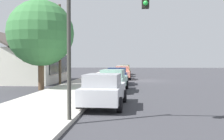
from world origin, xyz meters
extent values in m
plane|color=#38383D|center=(0.00, 0.00, 0.00)|extent=(120.00, 120.00, 0.00)
cube|color=beige|center=(0.00, 5.60, 0.08)|extent=(60.00, 4.20, 0.16)
cube|color=silver|center=(-16.91, 2.77, 0.68)|extent=(4.53, 1.92, 0.70)
cube|color=#A0A2A6|center=(-17.36, 2.79, 1.31)|extent=(2.20, 1.61, 0.56)
cylinder|color=black|center=(-15.49, 3.57, 0.33)|extent=(0.67, 0.25, 0.66)
cylinder|color=black|center=(-15.57, 1.84, 0.33)|extent=(0.67, 0.25, 0.66)
cylinder|color=black|center=(-18.26, 3.69, 0.33)|extent=(0.67, 0.25, 0.66)
cylinder|color=black|center=(-18.33, 1.96, 0.33)|extent=(0.67, 0.25, 0.66)
cube|color=#9ED1BC|center=(-10.32, 2.77, 0.68)|extent=(4.82, 1.97, 0.70)
cube|color=#86B1A0|center=(-10.80, 2.80, 1.31)|extent=(2.35, 1.62, 0.56)
cylinder|color=black|center=(-8.81, 3.54, 0.33)|extent=(0.67, 0.26, 0.66)
cylinder|color=black|center=(-8.91, 1.84, 0.33)|extent=(0.67, 0.26, 0.66)
cylinder|color=black|center=(-11.74, 3.70, 0.33)|extent=(0.67, 0.26, 0.66)
cylinder|color=black|center=(-11.84, 2.00, 0.33)|extent=(0.67, 0.26, 0.66)
cube|color=navy|center=(-4.66, 2.80, 0.68)|extent=(4.79, 1.80, 0.70)
cube|color=navy|center=(-5.14, 2.80, 1.31)|extent=(2.30, 1.58, 0.56)
cylinder|color=black|center=(-3.17, 3.69, 0.33)|extent=(0.66, 0.22, 0.66)
cylinder|color=black|center=(-3.18, 1.90, 0.33)|extent=(0.66, 0.22, 0.66)
cylinder|color=black|center=(-6.14, 3.70, 0.33)|extent=(0.66, 0.22, 0.66)
cylinder|color=black|center=(-6.15, 1.91, 0.33)|extent=(0.66, 0.22, 0.66)
cube|color=#EA8C75|center=(2.11, 2.62, 0.68)|extent=(4.49, 1.98, 0.70)
cube|color=tan|center=(1.67, 2.59, 1.31)|extent=(2.19, 1.65, 0.56)
cylinder|color=black|center=(3.42, 3.56, 0.33)|extent=(0.67, 0.25, 0.66)
cylinder|color=black|center=(3.51, 1.81, 0.33)|extent=(0.67, 0.25, 0.66)
cylinder|color=black|center=(0.70, 3.42, 0.33)|extent=(0.67, 0.25, 0.66)
cylinder|color=black|center=(0.79, 1.67, 0.33)|extent=(0.67, 0.25, 0.66)
cube|color=silver|center=(8.18, 2.82, 0.68)|extent=(4.51, 2.02, 0.70)
cube|color=beige|center=(7.73, 2.80, 1.31)|extent=(2.20, 1.69, 0.56)
cylinder|color=black|center=(9.50, 3.79, 0.33)|extent=(0.67, 0.25, 0.66)
cylinder|color=black|center=(9.59, 2.00, 0.33)|extent=(0.67, 0.25, 0.66)
cylinder|color=black|center=(6.76, 3.65, 0.33)|extent=(0.67, 0.25, 0.66)
cylinder|color=black|center=(6.85, 1.85, 0.33)|extent=(0.67, 0.25, 0.66)
cube|color=olive|center=(14.20, 2.69, 0.68)|extent=(4.91, 1.99, 0.70)
cube|color=#61683C|center=(13.72, 2.66, 1.31)|extent=(2.40, 1.64, 0.56)
cylinder|color=black|center=(15.64, 3.63, 0.33)|extent=(0.67, 0.26, 0.66)
cylinder|color=black|center=(15.74, 1.93, 0.33)|extent=(0.67, 0.26, 0.66)
cylinder|color=black|center=(12.66, 3.45, 0.33)|extent=(0.67, 0.26, 0.66)
cylinder|color=black|center=(12.76, 1.75, 0.33)|extent=(0.67, 0.26, 0.66)
cube|color=silver|center=(-2.62, 12.00, 1.73)|extent=(9.27, 6.19, 3.46)
cube|color=black|center=(-2.62, 8.87, 1.90)|extent=(7.41, 0.08, 1.94)
cube|color=#514742|center=(-2.62, 10.45, 4.28)|extent=(9.87, 3.39, 1.90)
cube|color=#514742|center=(-2.62, 13.55, 4.28)|extent=(9.87, 3.39, 1.90)
cylinder|color=brown|center=(-10.11, 8.30, 1.47)|extent=(0.44, 0.44, 2.93)
sphere|color=#38753D|center=(-10.11, 8.30, 4.30)|extent=(4.98, 4.98, 4.98)
cylinder|color=#383833|center=(-20.54, 3.60, 2.60)|extent=(0.14, 0.14, 5.20)
sphere|color=green|center=(-20.69, 1.00, 4.09)|extent=(0.16, 0.16, 0.16)
cylinder|color=brown|center=(-5.25, 8.20, 3.75)|extent=(0.24, 0.24, 7.50)
cube|color=brown|center=(-5.25, 8.20, 6.90)|extent=(1.80, 0.12, 0.12)
cylinder|color=red|center=(-2.19, 4.20, 0.44)|extent=(0.22, 0.22, 0.55)
sphere|color=red|center=(-2.19, 4.20, 0.78)|extent=(0.18, 0.18, 0.18)
camera|label=1|loc=(-29.38, 1.45, 2.18)|focal=41.91mm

